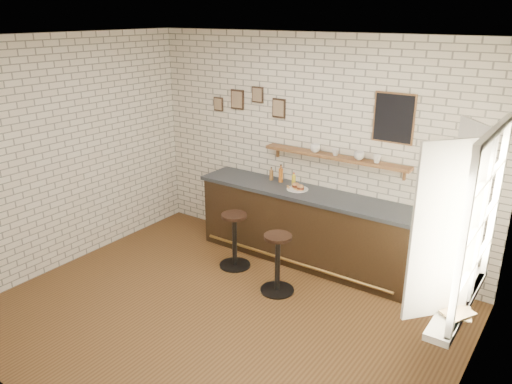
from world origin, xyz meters
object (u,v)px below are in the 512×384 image
at_px(bar_stool_left, 235,239).
at_px(shelf_cup_c, 359,156).
at_px(book_lower, 448,311).
at_px(condiment_bottle_yellow, 294,180).
at_px(shelf_cup_b, 335,152).
at_px(ciabatta_sandwich, 298,186).
at_px(bitters_bottle_amber, 281,175).
at_px(bitters_bottle_white, 281,176).
at_px(sandwich_plate, 297,189).
at_px(shelf_cup_a, 315,148).
at_px(bitters_bottle_brown, 271,175).
at_px(bar_counter, 304,227).
at_px(bar_stool_right, 278,262).
at_px(shelf_cup_d, 377,159).
at_px(book_upper, 449,307).

relative_size(bar_stool_left, shelf_cup_c, 5.76).
height_order(shelf_cup_c, book_lower, shelf_cup_c).
relative_size(condiment_bottle_yellow, shelf_cup_b, 1.89).
relative_size(ciabatta_sandwich, shelf_cup_b, 2.45).
xyz_separation_m(bitters_bottle_amber, book_lower, (2.74, -1.81, -0.17)).
bearing_deg(bitters_bottle_white, sandwich_plate, -21.06).
xyz_separation_m(shelf_cup_a, shelf_cup_c, (0.61, 0.00, -0.00)).
height_order(sandwich_plate, bitters_bottle_white, bitters_bottle_white).
height_order(bitters_bottle_brown, book_lower, bitters_bottle_brown).
xyz_separation_m(bar_counter, shelf_cup_c, (0.62, 0.20, 1.04)).
height_order(bitters_bottle_white, condiment_bottle_yellow, bitters_bottle_white).
height_order(ciabatta_sandwich, book_lower, ciabatta_sandwich).
height_order(ciabatta_sandwich, condiment_bottle_yellow, condiment_bottle_yellow).
height_order(bitters_bottle_amber, condiment_bottle_yellow, bitters_bottle_amber).
bearing_deg(bar_stool_right, shelf_cup_d, 56.26).
xyz_separation_m(sandwich_plate, shelf_cup_c, (0.75, 0.19, 0.54)).
height_order(shelf_cup_b, shelf_cup_c, shelf_cup_c).
bearing_deg(shelf_cup_d, shelf_cup_b, -167.31).
xyz_separation_m(bar_stool_left, book_upper, (2.95, -0.98, 0.56)).
distance_m(bitters_bottle_amber, shelf_cup_c, 1.18).
height_order(ciabatta_sandwich, bar_stool_left, ciabatta_sandwich).
distance_m(bar_counter, shelf_cup_d, 1.36).
relative_size(bitters_bottle_amber, shelf_cup_a, 1.88).
distance_m(shelf_cup_b, book_upper, 2.76).
xyz_separation_m(shelf_cup_a, shelf_cup_b, (0.29, 0.00, -0.01)).
bearing_deg(bitters_bottle_brown, bitters_bottle_white, 0.00).
relative_size(bitters_bottle_amber, book_lower, 1.07).
distance_m(sandwich_plate, shelf_cup_a, 0.59).
distance_m(bitters_bottle_amber, book_upper, 3.28).
relative_size(bar_stool_right, shelf_cup_c, 5.75).
bearing_deg(shelf_cup_b, bitters_bottle_brown, 145.19).
bearing_deg(bar_stool_left, sandwich_plate, 50.42).
bearing_deg(bitters_bottle_white, book_upper, -33.01).
distance_m(sandwich_plate, bar_stool_left, 1.06).
bearing_deg(bar_stool_left, bitters_bottle_amber, 75.64).
bearing_deg(bar_counter, shelf_cup_a, 88.19).
relative_size(bitters_bottle_brown, bitters_bottle_amber, 0.74).
height_order(bitters_bottle_brown, shelf_cup_a, shelf_cup_a).
bearing_deg(sandwich_plate, bar_counter, -2.77).
distance_m(bitters_bottle_brown, shelf_cup_d, 1.56).
relative_size(sandwich_plate, bitters_bottle_brown, 1.52).
xyz_separation_m(bar_counter, bitters_bottle_amber, (-0.48, 0.14, 0.61)).
relative_size(bar_counter, sandwich_plate, 11.07).
xyz_separation_m(sandwich_plate, ciabatta_sandwich, (0.01, -0.00, 0.04)).
relative_size(condiment_bottle_yellow, shelf_cup_a, 1.28).
relative_size(shelf_cup_a, shelf_cup_d, 1.32).
bearing_deg(bitters_bottle_amber, shelf_cup_d, 2.58).
xyz_separation_m(bitters_bottle_brown, bar_stool_right, (0.76, -1.02, -0.68)).
bearing_deg(book_lower, shelf_cup_a, 125.61).
xyz_separation_m(bitters_bottle_white, condiment_bottle_yellow, (0.21, -0.00, -0.01)).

